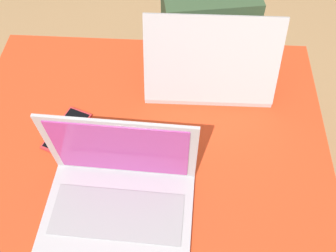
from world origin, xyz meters
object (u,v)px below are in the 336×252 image
at_px(laptop_far, 209,68).
at_px(cell_phone, 67,131).
at_px(laptop_near, 119,191).
at_px(backpack, 205,50).

xyz_separation_m(laptop_far, cell_phone, (-0.37, -0.21, -0.05)).
bearing_deg(laptop_far, laptop_near, 62.41).
bearing_deg(laptop_far, cell_phone, 28.42).
xyz_separation_m(laptop_near, backpack, (0.21, 0.71, -0.20)).
xyz_separation_m(laptop_near, laptop_far, (0.20, 0.40, 0.00)).
height_order(cell_phone, backpack, backpack).
bearing_deg(backpack, laptop_near, 63.94).
xyz_separation_m(laptop_far, backpack, (0.00, 0.31, -0.21)).
relative_size(laptop_far, cell_phone, 2.19).
distance_m(laptop_near, laptop_far, 0.45).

